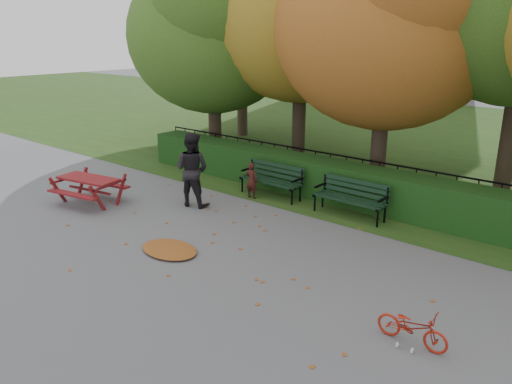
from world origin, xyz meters
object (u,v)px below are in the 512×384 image
Objects in this scene: picnic_table at (89,183)px; tree_a at (214,23)px; tree_c at (397,8)px; bench_left at (273,177)px; bench_right at (351,195)px; bicycle at (412,327)px; adult at (192,169)px; child at (252,180)px.

tree_a is at bearing 85.85° from picnic_table.
tree_c reaches higher than bench_left.
tree_a is at bearing 154.24° from bench_left.
bench_right is (6.29, -1.88, -4.00)m from tree_a.
bench_right is 5.23m from bicycle.
picnic_table is 2.72m from adult.
bicycle is at bearing 146.39° from adult.
tree_c reaches higher than adult.
tree_a reaches higher than adult.
tree_a is 5.90m from adult.
picnic_table is (-5.38, -5.79, -4.28)m from tree_c.
bench_right is at bearing -176.75° from child.
bench_left is at bearing 180.00° from bench_right.
child is (3.57, -2.38, -4.03)m from tree_a.
bench_left is at bearing -133.36° from tree_c.
tree_a is 12.04m from bicycle.
tree_a reaches higher than bench_left.
bench_right is at bearing 0.00° from bench_left.
adult is (-3.24, -4.16, -3.88)m from tree_c.
bench_right reaches higher than bicycle.
bicycle is (6.01, -3.56, -0.21)m from child.
tree_c is 4.44× the size of bench_right.
adult is at bearing 26.37° from picnic_table.
picnic_table is (0.64, -5.41, -3.98)m from tree_a.
adult is at bearing -53.62° from tree_a.
tree_a is 7.69m from bench_right.
picnic_table is (-3.25, -3.53, 0.02)m from bench_left.
bench_left is at bearing 36.48° from picnic_table.
bench_right is at bearing -83.30° from tree_c.
tree_c reaches higher than child.
picnic_table is at bearing 21.27° from adult.
tree_a is 0.94× the size of tree_c.
child is (-0.32, -0.50, -0.03)m from bench_left.
child is at bearing -131.65° from tree_c.
bicycle is at bearing -35.47° from bench_left.
adult is (-0.78, -1.40, 0.46)m from child.
bench_right is 0.95× the size of adult.
bench_left is (-2.13, -2.26, -4.30)m from tree_c.
adult is (-1.11, -1.90, 0.43)m from bench_left.
tree_c is 8.21× the size of child.
child is at bearing 35.09° from picnic_table.
adult reaches higher than bicycle.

